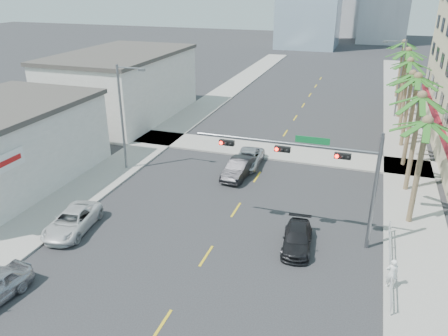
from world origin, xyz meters
name	(u,v)px	position (x,y,z in m)	size (l,w,h in m)	color
ground	(179,299)	(0.00, 0.00, 0.00)	(260.00, 260.00, 0.00)	#262628
sidewalk_right	(409,176)	(12.00, 20.00, 0.07)	(4.00, 120.00, 0.15)	gray
sidewalk_left	(150,145)	(-12.00, 20.00, 0.07)	(4.00, 120.00, 0.15)	gray
sidewalk_cross	(273,152)	(0.00, 22.00, 0.07)	(80.00, 4.00, 0.15)	gray
building_left_far	(123,87)	(-19.50, 28.00, 3.60)	(11.00, 18.00, 7.20)	beige
traffic_signal_mast	(320,165)	(5.78, 7.95, 5.06)	(11.12, 0.54, 7.20)	slate
palm_tree_0	(427,122)	(11.60, 12.00, 7.08)	(4.80, 4.80, 7.80)	brown
palm_tree_1	(422,97)	(11.60, 17.20, 7.43)	(4.80, 4.80, 8.16)	brown
palm_tree_2	(418,78)	(11.60, 22.40, 7.78)	(4.80, 4.80, 8.52)	brown
palm_tree_3	(413,75)	(11.60, 27.60, 7.08)	(4.80, 4.80, 7.80)	brown
palm_tree_4	(410,62)	(11.60, 32.80, 7.43)	(4.80, 4.80, 8.16)	brown
palm_tree_5	(408,51)	(11.60, 38.00, 7.78)	(4.80, 4.80, 8.52)	brown
palm_tree_6	(405,51)	(11.60, 43.20, 7.08)	(4.80, 4.80, 7.80)	brown
palm_tree_7	(404,43)	(11.60, 48.40, 7.43)	(4.80, 4.80, 8.16)	brown
streetlight_left	(123,113)	(-11.00, 14.00, 5.06)	(2.55, 0.25, 9.00)	slate
streetlight_right	(399,75)	(11.00, 38.00, 5.06)	(2.55, 0.25, 9.00)	slate
guardrail	(390,260)	(10.30, 6.00, 0.67)	(0.08, 8.08, 1.00)	silver
car_parked_far	(72,221)	(-9.28, 3.94, 0.69)	(2.29, 4.96, 1.38)	silver
car_lane_left	(239,168)	(-1.50, 15.60, 0.76)	(1.61, 4.63, 1.52)	black
car_lane_center	(248,158)	(-1.41, 18.17, 0.66)	(2.20, 4.78, 1.33)	silver
car_lane_right	(297,239)	(4.94, 6.66, 0.61)	(1.72, 4.23, 1.23)	black
pedestrian	(392,273)	(10.30, 4.28, 1.00)	(0.62, 0.41, 1.71)	white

